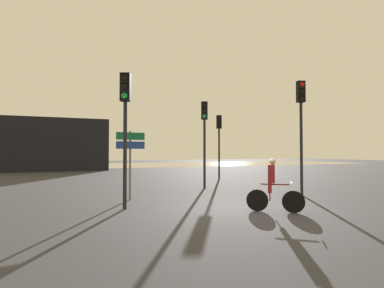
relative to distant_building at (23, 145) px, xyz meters
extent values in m
plane|color=#333338|center=(9.21, -24.06, -2.54)|extent=(120.00, 120.00, 0.00)
cube|color=#9E937F|center=(9.21, 10.00, -2.54)|extent=(80.00, 16.00, 0.01)
cube|color=black|center=(0.00, 0.00, 0.00)|extent=(15.41, 4.00, 5.08)
cylinder|color=black|center=(13.25, -22.57, -0.59)|extent=(0.12, 0.12, 3.90)
cube|color=black|center=(13.25, -22.57, 1.81)|extent=(0.38, 0.32, 0.90)
cylinder|color=red|center=(13.21, -22.70, 2.10)|extent=(0.19, 0.08, 0.19)
cube|color=black|center=(13.20, -22.72, 2.21)|extent=(0.22, 0.17, 0.02)
cylinder|color=black|center=(13.21, -22.70, 1.81)|extent=(0.19, 0.08, 0.19)
cube|color=black|center=(13.20, -22.72, 1.92)|extent=(0.22, 0.17, 0.02)
cylinder|color=black|center=(13.21, -22.70, 1.52)|extent=(0.19, 0.08, 0.19)
cube|color=black|center=(13.20, -22.72, 1.63)|extent=(0.22, 0.17, 0.02)
cylinder|color=black|center=(10.50, -18.79, -0.81)|extent=(0.12, 0.12, 3.45)
cube|color=black|center=(10.50, -18.79, 1.36)|extent=(0.39, 0.36, 0.90)
cylinder|color=black|center=(10.43, -18.91, 1.65)|extent=(0.18, 0.11, 0.19)
cube|color=black|center=(10.43, -18.92, 1.76)|extent=(0.22, 0.19, 0.02)
cylinder|color=black|center=(10.43, -18.91, 1.36)|extent=(0.18, 0.11, 0.19)
cube|color=black|center=(10.43, -18.92, 1.47)|extent=(0.22, 0.19, 0.02)
cylinder|color=green|center=(10.43, -18.91, 1.07)|extent=(0.18, 0.11, 0.19)
cube|color=black|center=(10.43, -18.92, 1.18)|extent=(0.22, 0.19, 0.02)
cylinder|color=black|center=(13.52, -14.48, -0.84)|extent=(0.12, 0.12, 3.40)
cube|color=black|center=(13.52, -14.48, 1.31)|extent=(0.37, 0.31, 0.90)
cylinder|color=black|center=(13.49, -14.61, 1.60)|extent=(0.19, 0.07, 0.19)
cube|color=black|center=(13.48, -14.63, 1.71)|extent=(0.21, 0.16, 0.02)
cylinder|color=black|center=(13.49, -14.61, 1.31)|extent=(0.19, 0.07, 0.19)
cube|color=black|center=(13.48, -14.63, 1.42)|extent=(0.21, 0.16, 0.02)
cylinder|color=black|center=(13.49, -14.61, 1.02)|extent=(0.19, 0.07, 0.19)
cube|color=black|center=(13.48, -14.63, 1.13)|extent=(0.21, 0.16, 0.02)
cylinder|color=black|center=(5.88, -22.89, -0.83)|extent=(0.12, 0.12, 3.43)
cube|color=black|center=(5.88, -22.89, 1.34)|extent=(0.39, 0.34, 0.90)
cylinder|color=black|center=(5.82, -23.01, 1.63)|extent=(0.19, 0.10, 0.19)
cube|color=black|center=(5.82, -23.03, 1.74)|extent=(0.22, 0.18, 0.02)
cylinder|color=black|center=(5.82, -23.01, 1.34)|extent=(0.19, 0.10, 0.19)
cube|color=black|center=(5.82, -23.03, 1.45)|extent=(0.22, 0.18, 0.02)
cylinder|color=green|center=(5.82, -23.01, 1.05)|extent=(0.19, 0.10, 0.19)
cube|color=black|center=(5.82, -23.03, 1.16)|extent=(0.22, 0.18, 0.02)
cylinder|color=slate|center=(6.36, -21.07, -1.24)|extent=(0.08, 0.08, 2.60)
cube|color=#116038|center=(6.37, -21.13, -0.13)|extent=(1.10, 0.15, 0.28)
cube|color=navy|center=(6.37, -21.13, -0.47)|extent=(1.10, 0.15, 0.28)
cylinder|color=black|center=(10.41, -25.37, -2.21)|extent=(0.55, 0.44, 0.66)
cylinder|color=black|center=(9.58, -24.73, -2.21)|extent=(0.55, 0.44, 0.66)
cylinder|color=maroon|center=(9.99, -25.05, -1.71)|extent=(0.69, 0.55, 0.04)
cylinder|color=maroon|center=(9.87, -24.96, -1.93)|extent=(0.04, 0.04, 0.55)
cylinder|color=maroon|center=(10.37, -25.34, -1.66)|extent=(0.31, 0.38, 0.03)
cylinder|color=maroon|center=(9.81, -25.04, -1.66)|extent=(0.11, 0.11, 0.60)
cylinder|color=maroon|center=(9.93, -24.88, -1.66)|extent=(0.11, 0.11, 0.60)
cube|color=maroon|center=(9.91, -24.99, -1.39)|extent=(0.34, 0.36, 0.54)
sphere|color=beige|center=(9.94, -25.01, -1.02)|extent=(0.20, 0.20, 0.20)
camera|label=1|loc=(4.31, -32.49, -0.75)|focal=28.00mm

